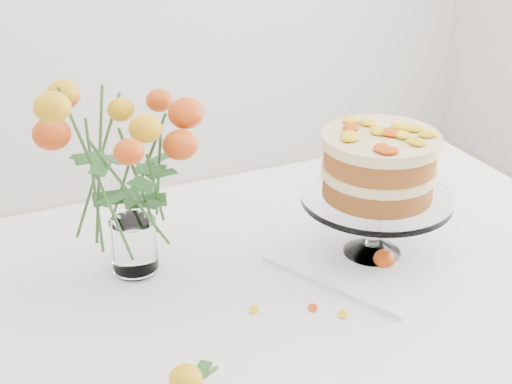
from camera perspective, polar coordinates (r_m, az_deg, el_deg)
table at (r=1.48m, az=2.52°, el=-8.81°), size 1.43×0.93×0.76m
napkin at (r=1.50m, az=9.23°, el=-4.90°), size 0.43×0.43×0.01m
cake_stand at (r=1.41m, az=9.77°, el=1.61°), size 0.30×0.30×0.27m
rose_vase at (r=1.33m, az=-10.41°, el=3.56°), size 0.31×0.31×0.46m
loose_rose_near at (r=1.15m, az=-5.63°, el=-14.68°), size 0.09×0.06×0.05m
loose_rose_far at (r=1.46m, az=10.23°, el=-5.31°), size 0.08×0.04×0.04m
stray_petal_a at (r=1.32m, az=-0.15°, el=-9.36°), size 0.03×0.02×0.00m
stray_petal_b at (r=1.33m, az=4.55°, el=-9.22°), size 0.03×0.02×0.00m
stray_petal_c at (r=1.32m, az=6.95°, el=-9.68°), size 0.03×0.02×0.00m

